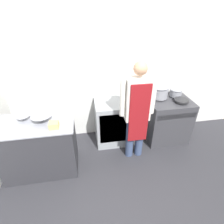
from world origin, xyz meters
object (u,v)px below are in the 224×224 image
object	(u,v)px
person_cook	(137,109)
mixing_bowl	(42,118)
plastic_tub	(54,125)
saute_pan	(181,100)
fridge_unit	(112,122)
stove	(166,119)
stock_pot	(159,91)
sauce_pot	(176,92)

from	to	relation	value
person_cook	mixing_bowl	distance (m)	1.49
plastic_tub	saute_pan	distance (m)	2.30
fridge_unit	plastic_tub	xyz separation A→B (m)	(-0.96, -0.70, 0.54)
saute_pan	fridge_unit	bearing A→B (deg)	171.08
stove	stock_pot	distance (m)	0.62
sauce_pot	saute_pan	bearing A→B (deg)	-90.00
stove	sauce_pot	distance (m)	0.58
stove	plastic_tub	size ratio (longest dim) A/B	6.83
fridge_unit	stock_pot	bearing A→B (deg)	2.56
person_cook	mixing_bowl	world-z (taller)	person_cook
person_cook	stock_pot	distance (m)	0.81
person_cook	plastic_tub	bearing A→B (deg)	-170.93
stove	fridge_unit	world-z (taller)	stove
stove	person_cook	world-z (taller)	person_cook
person_cook	mixing_bowl	size ratio (longest dim) A/B	5.78
saute_pan	stove	bearing A→B (deg)	143.68
sauce_pot	fridge_unit	bearing A→B (deg)	-178.14
person_cook	mixing_bowl	xyz separation A→B (m)	(-1.49, -0.01, -0.01)
stock_pot	saute_pan	size ratio (longest dim) A/B	1.23
plastic_tub	sauce_pot	distance (m)	2.36
saute_pan	sauce_pot	distance (m)	0.25
stock_pot	sauce_pot	size ratio (longest dim) A/B	1.41
plastic_tub	stock_pot	distance (m)	2.04
mixing_bowl	stock_pot	xyz separation A→B (m)	(2.09, 0.54, 0.04)
fridge_unit	saute_pan	world-z (taller)	saute_pan
fridge_unit	saute_pan	xyz separation A→B (m)	(1.28, -0.20, 0.48)
saute_pan	sauce_pot	bearing A→B (deg)	90.00
plastic_tub	stock_pot	size ratio (longest dim) A/B	0.41
mixing_bowl	stock_pot	bearing A→B (deg)	14.54
plastic_tub	saute_pan	bearing A→B (deg)	12.60
saute_pan	mixing_bowl	bearing A→B (deg)	-172.98
stove	saute_pan	distance (m)	0.52
stove	stock_pot	xyz separation A→B (m)	(-0.18, 0.12, 0.58)
person_cook	plastic_tub	world-z (taller)	person_cook
mixing_bowl	stove	bearing A→B (deg)	10.47
person_cook	sauce_pot	size ratio (longest dim) A/B	7.67
person_cook	sauce_pot	distance (m)	1.09
mixing_bowl	plastic_tub	bearing A→B (deg)	-45.20
mixing_bowl	sauce_pot	world-z (taller)	sauce_pot
fridge_unit	sauce_pot	bearing A→B (deg)	1.86
mixing_bowl	fridge_unit	bearing A→B (deg)	23.36
plastic_tub	stove	bearing A→B (deg)	16.64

